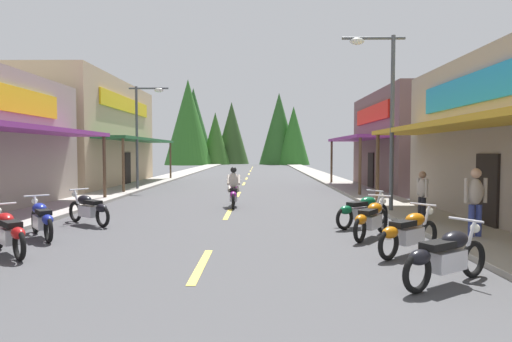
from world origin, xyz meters
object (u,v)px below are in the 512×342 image
at_px(motorcycle_parked_left_1, 8,232).
at_px(motorcycle_parked_left_3, 89,208).
at_px(streetlamp_right, 383,98).
at_px(motorcycle_parked_right_1, 409,232).
at_px(rider_cruising_lead, 234,190).
at_px(pedestrian_browsing, 422,194).
at_px(streetlamp_left, 143,122).
at_px(motorcycle_parked_left_2, 42,219).
at_px(motorcycle_parked_right_3, 362,210).
at_px(pedestrian_by_shop, 475,199).
at_px(motorcycle_parked_right_2, 371,218).
at_px(motorcycle_parked_right_0, 446,255).

bearing_deg(motorcycle_parked_left_1, motorcycle_parked_left_3, -48.87).
distance_m(streetlamp_right, motorcycle_parked_right_1, 6.97).
distance_m(rider_cruising_lead, pedestrian_browsing, 6.97).
relative_size(streetlamp_right, pedestrian_browsing, 3.91).
relative_size(streetlamp_right, motorcycle_parked_left_3, 3.50).
distance_m(streetlamp_left, streetlamp_right, 13.56).
xyz_separation_m(motorcycle_parked_left_2, rider_cruising_lead, (4.41, 5.93, 0.17)).
xyz_separation_m(motorcycle_parked_right_3, pedestrian_by_shop, (2.25, -1.85, 0.54)).
bearing_deg(motorcycle_parked_right_3, rider_cruising_lead, 97.15).
height_order(motorcycle_parked_right_1, motorcycle_parked_right_3, same).
relative_size(motorcycle_parked_right_3, pedestrian_browsing, 1.15).
distance_m(motorcycle_parked_right_2, motorcycle_parked_left_1, 8.24).
xyz_separation_m(streetlamp_left, rider_cruising_lead, (5.40, -6.73, -3.12)).
relative_size(motorcycle_parked_right_0, motorcycle_parked_right_3, 1.03).
bearing_deg(streetlamp_right, motorcycle_parked_left_3, -165.54).
relative_size(streetlamp_left, pedestrian_by_shop, 3.24).
height_order(motorcycle_parked_right_3, pedestrian_browsing, pedestrian_browsing).
xyz_separation_m(motorcycle_parked_right_0, motorcycle_parked_right_3, (-0.08, 5.19, 0.00)).
distance_m(streetlamp_right, pedestrian_browsing, 3.81).
distance_m(motorcycle_parked_left_1, pedestrian_by_shop, 10.54).
bearing_deg(motorcycle_parked_right_3, motorcycle_parked_right_2, -130.38).
bearing_deg(pedestrian_browsing, rider_cruising_lead, -40.52).
distance_m(motorcycle_parked_left_1, motorcycle_parked_left_2, 1.70).
distance_m(streetlamp_left, motorcycle_parked_left_1, 14.77).
bearing_deg(pedestrian_by_shop, motorcycle_parked_right_2, 76.96).
bearing_deg(pedestrian_by_shop, motorcycle_parked_left_2, 84.44).
height_order(motorcycle_parked_right_2, rider_cruising_lead, rider_cruising_lead).
xyz_separation_m(motorcycle_parked_right_3, rider_cruising_lead, (-3.96, 4.34, 0.17)).
height_order(streetlamp_left, pedestrian_by_shop, streetlamp_left).
distance_m(streetlamp_right, motorcycle_parked_left_2, 11.17).
xyz_separation_m(streetlamp_right, motorcycle_parked_right_3, (-1.32, -2.71, -3.53)).
bearing_deg(motorcycle_parked_right_1, pedestrian_by_shop, -5.83).
bearing_deg(streetlamp_left, motorcycle_parked_right_1, -56.20).
relative_size(motorcycle_parked_left_1, pedestrian_browsing, 1.02).
relative_size(pedestrian_by_shop, pedestrian_browsing, 1.12).
xyz_separation_m(streetlamp_right, pedestrian_by_shop, (0.93, -4.56, -2.99)).
bearing_deg(motorcycle_parked_right_3, pedestrian_browsing, -18.06).
height_order(streetlamp_left, motorcycle_parked_left_1, streetlamp_left).
relative_size(streetlamp_left, motorcycle_parked_left_1, 3.57).
relative_size(streetlamp_left, rider_cruising_lead, 2.67).
xyz_separation_m(motorcycle_parked_right_1, motorcycle_parked_left_3, (-8.16, 3.51, 0.00)).
distance_m(streetlamp_right, rider_cruising_lead, 6.46).
xyz_separation_m(streetlamp_left, motorcycle_parked_right_1, (9.55, -14.26, -3.28)).
bearing_deg(pedestrian_browsing, motorcycle_parked_left_2, 3.98).
bearing_deg(motorcycle_parked_left_1, streetlamp_left, -40.93).
bearing_deg(streetlamp_right, motorcycle_parked_left_1, -147.72).
relative_size(streetlamp_right, motorcycle_parked_left_1, 3.84).
height_order(streetlamp_right, pedestrian_browsing, streetlamp_right).
bearing_deg(rider_cruising_lead, motorcycle_parked_left_3, 132.52).
xyz_separation_m(motorcycle_parked_right_1, rider_cruising_lead, (-4.15, 7.53, 0.17)).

